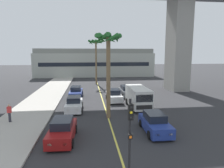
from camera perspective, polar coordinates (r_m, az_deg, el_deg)
sidewalk_left at (r=19.63m, az=-25.08°, el=-10.44°), size 4.80×80.00×0.15m
lane_stripe_center at (r=26.42m, az=-2.61°, el=-4.92°), size 0.14×56.00×0.01m
pier_building_backdrop at (r=55.58m, az=-4.97°, el=6.08°), size 31.58×8.04×7.43m
car_queue_front at (r=22.41m, az=-10.78°, el=-5.69°), size 1.86×4.11×1.56m
car_queue_second at (r=29.02m, az=-10.24°, el=-2.36°), size 1.91×4.14×1.56m
car_queue_third at (r=29.39m, az=4.17°, el=-2.10°), size 1.93×4.15×1.56m
car_queue_fourth at (r=16.61m, az=12.16°, el=-10.91°), size 1.87×4.12×1.56m
car_queue_fifth at (r=15.27m, az=-14.01°, el=-12.77°), size 1.95×4.16×1.56m
car_queue_sixth at (r=26.31m, az=0.57°, el=-3.37°), size 1.95×4.16×1.56m
delivery_van at (r=23.31m, az=7.46°, el=-3.61°), size 2.19×5.26×2.36m
traffic_light_median_near at (r=9.63m, az=5.19°, el=-12.88°), size 0.24×0.37×4.20m
palm_tree_near_median at (r=40.71m, az=-4.68°, el=10.43°), size 3.19×3.32×9.00m
palm_tree_mid_median at (r=18.86m, az=-1.05°, el=9.43°), size 2.63×2.62×8.21m
pedestrian_near_crosswalk at (r=20.21m, az=-27.28°, el=-7.32°), size 0.34×0.22×1.62m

